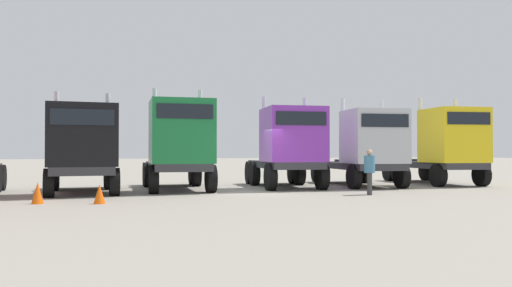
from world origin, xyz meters
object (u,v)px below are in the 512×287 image
Objects in this scene: traffic_cone_mid at (38,193)px; semi_truck_black at (82,148)px; semi_truck_yellow at (446,146)px; semi_truck_green at (179,144)px; semi_truck_silver at (367,148)px; semi_truck_purple at (289,146)px; traffic_cone_near at (100,194)px; visitor_with_camera at (370,169)px.

semi_truck_black is at bearing 65.99° from traffic_cone_mid.
semi_truck_yellow reaches higher than traffic_cone_mid.
semi_truck_black is 3.77m from semi_truck_green.
semi_truck_green is at bearing -84.88° from semi_truck_silver.
semi_truck_yellow reaches higher than semi_truck_purple.
semi_truck_green is at bearing -84.42° from semi_truck_yellow.
semi_truck_silver is 12.46m from traffic_cone_near.
semi_truck_green is 5.65m from traffic_cone_near.
visitor_with_camera reaches higher than traffic_cone_mid.
semi_truck_black is at bearing -78.99° from semi_truck_green.
semi_truck_yellow is (16.49, -0.62, 0.13)m from semi_truck_black.
semi_truck_black is at bearing -174.86° from visitor_with_camera.
semi_truck_purple is at bearing -86.82° from semi_truck_silver.
semi_truck_black is at bearing -80.24° from semi_truck_purple.
semi_truck_purple is 9.05× the size of traffic_cone_mid.
semi_truck_black is 4.17m from traffic_cone_near.
semi_truck_green reaches higher than semi_truck_yellow.
traffic_cone_mid is (-17.92, -2.60, -1.54)m from semi_truck_yellow.
semi_truck_yellow is at bearing 92.00° from semi_truck_green.
semi_truck_yellow is at bearing 94.76° from semi_truck_purple.
semi_truck_silver is 10.04× the size of traffic_cone_mid.
traffic_cone_near is 1.90m from traffic_cone_mid.
semi_truck_silver is (8.45, -0.71, -0.13)m from semi_truck_green.
semi_truck_green is at bearing 97.07° from semi_truck_black.
semi_truck_green is 9.75× the size of traffic_cone_mid.
traffic_cone_near is at bearing -20.79° from traffic_cone_mid.
semi_truck_black is 12.21m from semi_truck_silver.
semi_truck_green is at bearing 172.00° from visitor_with_camera.
semi_truck_yellow is at bearing 96.89° from semi_truck_silver.
semi_truck_green reaches higher than traffic_cone_near.
semi_truck_yellow reaches higher than semi_truck_silver.
semi_truck_yellow is 9.79× the size of traffic_cone_mid.
semi_truck_yellow is 7.48m from visitor_with_camera.
semi_truck_black is at bearing -81.94° from semi_truck_silver.
semi_truck_silver is at bearing 90.42° from semi_truck_black.
semi_truck_silver is 4.41m from visitor_with_camera.
traffic_cone_near is at bearing 7.22° from semi_truck_black.
visitor_with_camera is at bearing -22.03° from semi_truck_silver.
semi_truck_black is 0.87× the size of semi_truck_silver.
visitor_with_camera is (-2.30, -3.68, -0.79)m from semi_truck_silver.
visitor_with_camera is 9.60m from traffic_cone_near.
semi_truck_green is at bearing 50.93° from traffic_cone_near.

